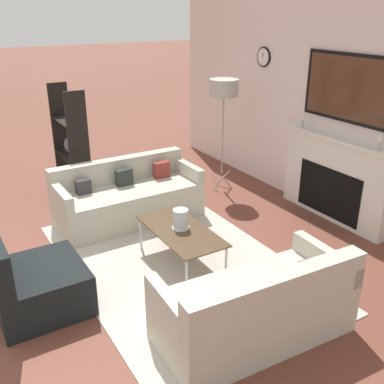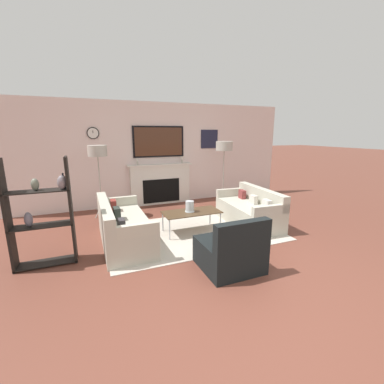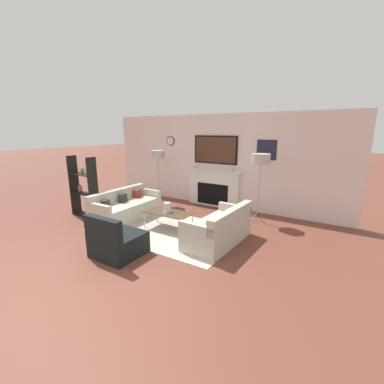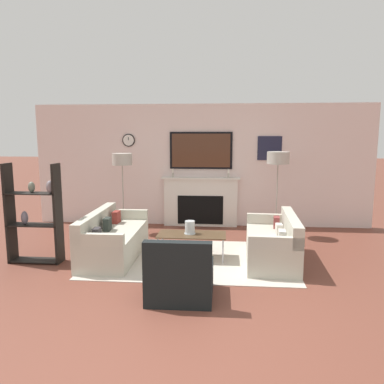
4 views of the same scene
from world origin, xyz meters
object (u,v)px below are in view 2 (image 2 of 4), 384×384
Objects in this scene: coffee_table at (191,213)px; floor_lamp_left at (97,152)px; armchair at (231,252)px; floor_lamp_right at (224,147)px; shelf_unit at (42,214)px; couch_left at (123,228)px; hurricane_candle at (190,207)px; couch_right at (250,211)px.

floor_lamp_left reaches higher than coffee_table.
armchair is 3.75m from floor_lamp_right.
coffee_table is (0.01, 1.52, 0.13)m from armchair.
floor_lamp_right is at bearing 26.26° from shelf_unit.
floor_lamp_left is 3.17m from floor_lamp_right.
couch_left is 1.16× the size of shelf_unit.
hurricane_candle is 2.44m from floor_lamp_left.
floor_lamp_right is (2.91, 1.65, 1.27)m from couch_left.
floor_lamp_left is (-1.55, 1.59, 1.00)m from hurricane_candle.
floor_lamp_left is at bearing 66.11° from shelf_unit.
armchair is 3.72m from floor_lamp_left.
shelf_unit is at bearing -170.58° from hurricane_candle.
armchair reaches higher than coffee_table.
couch_left is at bearing -177.62° from hurricane_candle.
floor_lamp_right reaches higher than coffee_table.
floor_lamp_right is (1.59, 3.13, 1.29)m from armchair.
armchair is 0.51× the size of shelf_unit.
couch_left is 2.07m from floor_lamp_left.
couch_left is 2.26× the size of armchair.
shelf_unit is (-3.80, -0.35, 0.51)m from couch_right.
armchair is at bearing -24.83° from shelf_unit.
floor_lamp_right reaches higher than hurricane_candle.
hurricane_candle reaches higher than coffee_table.
couch_left is at bearing -150.47° from floor_lamp_right.
hurricane_candle is at bearing 9.42° from shelf_unit.
couch_left is 1.11× the size of couch_right.
armchair is at bearing -132.08° from couch_right.
hurricane_candle is at bearing 145.84° from coffee_table.
couch_left is at bearing 179.94° from couch_right.
shelf_unit reaches higher than couch_left.
floor_lamp_right is at bearing 0.00° from floor_lamp_left.
shelf_unit is at bearing -174.76° from couch_right.
shelf_unit reaches higher than coffee_table.
couch_right is 0.97× the size of floor_lamp_right.
floor_lamp_right is (0.25, 1.65, 1.27)m from couch_right.
floor_lamp_left reaches higher than armchair.
floor_lamp_left reaches higher than hurricane_candle.
coffee_table is at bearing -45.62° from floor_lamp_left.
couch_left is at bearing 17.06° from shelf_unit.
shelf_unit is at bearing -171.13° from coffee_table.
floor_lamp_right is at bearing 45.48° from coffee_table.
floor_lamp_left is at bearing 98.85° from couch_left.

